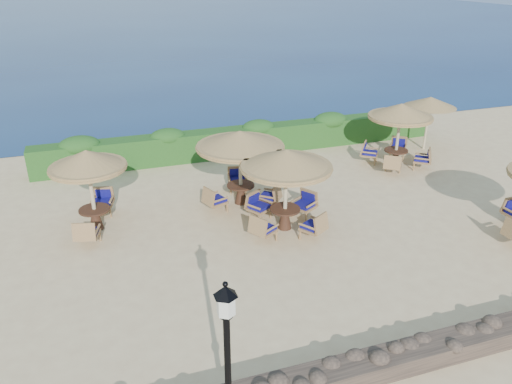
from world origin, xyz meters
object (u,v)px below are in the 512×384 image
(extra_parasol, at_px, (430,102))
(cafe_set_0, at_px, (286,175))
(cafe_set_4, at_px, (399,125))
(cafe_set_3, at_px, (240,151))
(cafe_set_2, at_px, (89,173))
(lamp_post, at_px, (228,375))

(extra_parasol, distance_m, cafe_set_0, 10.13)
(cafe_set_0, distance_m, cafe_set_4, 7.31)
(cafe_set_0, height_order, cafe_set_3, same)
(cafe_set_0, relative_size, cafe_set_3, 0.94)
(cafe_set_0, bearing_deg, cafe_set_2, 161.76)
(lamp_post, bearing_deg, cafe_set_0, 61.49)
(lamp_post, distance_m, cafe_set_4, 14.68)
(cafe_set_3, bearing_deg, extra_parasol, 16.21)
(cafe_set_0, distance_m, cafe_set_2, 5.98)
(lamp_post, xyz_separation_m, extra_parasol, (12.60, 12.00, 0.62))
(cafe_set_3, bearing_deg, cafe_set_0, -70.57)
(lamp_post, height_order, cafe_set_3, lamp_post)
(lamp_post, bearing_deg, cafe_set_4, 46.20)
(cafe_set_2, bearing_deg, cafe_set_4, 8.16)
(extra_parasol, height_order, cafe_set_3, cafe_set_3)
(extra_parasol, distance_m, cafe_set_3, 9.98)
(extra_parasol, relative_size, cafe_set_2, 0.83)
(cafe_set_0, distance_m, cafe_set_3, 2.35)
(extra_parasol, relative_size, cafe_set_3, 0.80)
(cafe_set_0, relative_size, cafe_set_4, 1.07)
(lamp_post, xyz_separation_m, cafe_set_0, (3.80, 7.00, 0.28))
(lamp_post, xyz_separation_m, cafe_set_3, (3.02, 9.21, 0.41))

